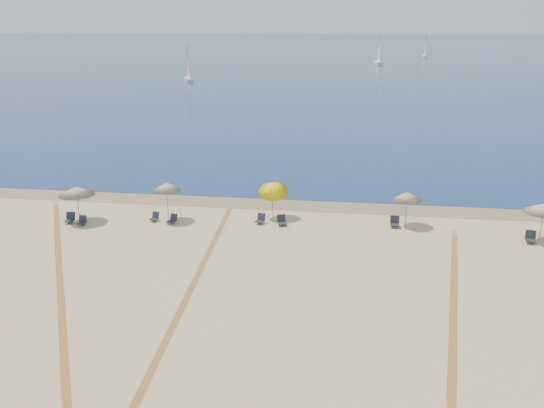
{
  "coord_description": "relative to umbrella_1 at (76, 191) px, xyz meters",
  "views": [
    {
      "loc": [
        4.73,
        -14.85,
        12.9
      ],
      "look_at": [
        0.0,
        20.0,
        1.3
      ],
      "focal_mm": 37.8,
      "sensor_mm": 36.0,
      "label": 1
    }
  ],
  "objects": [
    {
      "name": "chair_4",
      "position": [
        4.97,
        0.61,
        -1.79
      ],
      "size": [
        0.6,
        0.66,
        0.59
      ],
      "rotation": [
        0.0,
        0.0,
        -0.21
      ],
      "color": "black",
      "rests_on": "ground"
    },
    {
      "name": "chair_7",
      "position": [
        13.36,
        0.95,
        -1.76
      ],
      "size": [
        0.72,
        0.78,
        0.66
      ],
      "rotation": [
        0.0,
        0.0,
        0.31
      ],
      "color": "black",
      "rests_on": "ground"
    },
    {
      "name": "tire_tracks",
      "position": [
        11.75,
        -10.37,
        -2.05
      ],
      "size": [
        54.07,
        39.88,
        0.0
      ],
      "color": "tan",
      "rests_on": "ground"
    },
    {
      "name": "wet_sand",
      "position": [
        12.69,
        5.26,
        -2.05
      ],
      "size": [
        500.0,
        500.0,
        0.0
      ],
      "primitive_type": "plane",
      "color": "olive",
      "rests_on": "ground"
    },
    {
      "name": "chair_6",
      "position": [
        11.97,
        1.1,
        -1.77
      ],
      "size": [
        0.67,
        0.73,
        0.64
      ],
      "rotation": [
        0.0,
        0.0,
        -0.25
      ],
      "color": "black",
      "rests_on": "ground"
    },
    {
      "name": "umbrella_1",
      "position": [
        0.0,
        0.0,
        0.0
      ],
      "size": [
        2.35,
        2.35,
        2.39
      ],
      "color": "gray",
      "rests_on": "ground"
    },
    {
      "name": "chair_9",
      "position": [
        28.46,
        -0.02,
        -1.74
      ],
      "size": [
        0.69,
        0.78,
        0.71
      ],
      "rotation": [
        0.0,
        0.0,
        -0.16
      ],
      "color": "black",
      "rests_on": "ground"
    },
    {
      "name": "umbrella_5",
      "position": [
        29.08,
        0.35,
        0.02
      ],
      "size": [
        2.3,
        2.3,
        2.41
      ],
      "color": "gray",
      "rests_on": "ground"
    },
    {
      "name": "sailboat_2",
      "position": [
        40.88,
        163.31,
        0.16
      ],
      "size": [
        1.25,
        4.9,
        7.3
      ],
      "rotation": [
        0.0,
        0.0,
        0.0
      ],
      "color": "white",
      "rests_on": "ocean"
    },
    {
      "name": "umbrella_4",
      "position": [
        21.32,
        2.08,
        -0.1
      ],
      "size": [
        1.88,
        1.88,
        2.29
      ],
      "color": "gray",
      "rests_on": "ground"
    },
    {
      "name": "ocean",
      "position": [
        12.69,
        206.26,
        -2.04
      ],
      "size": [
        500.0,
        500.0,
        0.0
      ],
      "primitive_type": "plane",
      "color": "#0C2151",
      "rests_on": "ground"
    },
    {
      "name": "chair_8",
      "position": [
        20.6,
        1.62,
        -1.75
      ],
      "size": [
        0.58,
        0.67,
        0.69
      ],
      "rotation": [
        0.0,
        0.0,
        0.01
      ],
      "color": "black",
      "rests_on": "ground"
    },
    {
      "name": "chair_5",
      "position": [
        6.28,
        0.33,
        -1.79
      ],
      "size": [
        0.64,
        0.7,
        0.6
      ],
      "rotation": [
        0.0,
        0.0,
        -0.29
      ],
      "color": "black",
      "rests_on": "ground"
    },
    {
      "name": "umbrella_2",
      "position": [
        5.75,
        1.07,
        0.2
      ],
      "size": [
        1.9,
        1.9,
        2.59
      ],
      "color": "gray",
      "rests_on": "ground"
    },
    {
      "name": "chair_3",
      "position": [
        0.57,
        -0.77,
        -1.78
      ],
      "size": [
        0.54,
        0.62,
        0.61
      ],
      "rotation": [
        0.0,
        0.0,
        0.06
      ],
      "color": "black",
      "rests_on": "ground"
    },
    {
      "name": "sailboat_0",
      "position": [
        24.8,
        133.25,
        0.66
      ],
      "size": [
        2.24,
        6.15,
        8.96
      ],
      "rotation": [
        0.0,
        0.0,
        0.12
      ],
      "color": "white",
      "rests_on": "ocean"
    },
    {
      "name": "chair_2",
      "position": [
        -0.4,
        -0.47,
        -1.75
      ],
      "size": [
        0.68,
        0.76,
        0.68
      ],
      "rotation": [
        0.0,
        0.0,
        0.19
      ],
      "color": "black",
      "rests_on": "ground"
    },
    {
      "name": "sailboat_1",
      "position": [
        -16.08,
        84.13,
        0.23
      ],
      "size": [
        3.22,
        5.14,
        7.52
      ],
      "rotation": [
        0.0,
        0.0,
        0.42
      ],
      "color": "white",
      "rests_on": "ocean"
    },
    {
      "name": "umbrella_3",
      "position": [
        12.61,
        2.39,
        -0.02
      ],
      "size": [
        2.02,
        2.08,
        2.68
      ],
      "color": "gray",
      "rests_on": "ground"
    }
  ]
}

